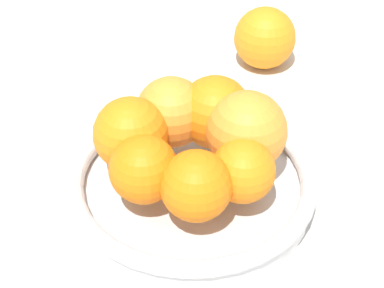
{
  "coord_description": "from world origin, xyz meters",
  "views": [
    {
      "loc": [
        0.25,
        0.43,
        0.48
      ],
      "look_at": [
        0.0,
        0.0,
        0.07
      ],
      "focal_mm": 60.0,
      "sensor_mm": 36.0,
      "label": 1
    }
  ],
  "objects": [
    {
      "name": "fruit_bowl",
      "position": [
        0.0,
        0.0,
        0.02
      ],
      "size": [
        0.26,
        0.26,
        0.04
      ],
      "color": "silver",
      "rests_on": "ground_plane"
    },
    {
      "name": "orange_pile",
      "position": [
        -0.01,
        -0.01,
        0.08
      ],
      "size": [
        0.19,
        0.18,
        0.08
      ],
      "color": "orange",
      "rests_on": "fruit_bowl"
    },
    {
      "name": "stray_orange",
      "position": [
        -0.22,
        -0.18,
        0.04
      ],
      "size": [
        0.08,
        0.08,
        0.08
      ],
      "primitive_type": "sphere",
      "color": "orange",
      "rests_on": "ground_plane"
    },
    {
      "name": "ground_plane",
      "position": [
        0.0,
        0.0,
        0.0
      ],
      "size": [
        4.0,
        4.0,
        0.0
      ],
      "primitive_type": "plane",
      "color": "beige"
    }
  ]
}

